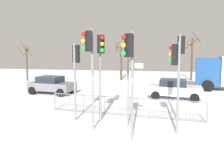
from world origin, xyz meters
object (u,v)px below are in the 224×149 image
object	(u,v)px
traffic_light_foreground_right	(76,64)
traffic_light_mid_right	(89,57)
car_white_trailing	(175,89)
bare_tree_right	(121,60)
bare_tree_left	(27,62)
direction_sign_post	(129,89)
bare_tree_centre	(192,57)
traffic_light_rear_right	(129,61)
car_grey_far	(51,85)
traffic_light_foreground_left	(181,58)
traffic_light_rear_left	(176,67)
traffic_light_mid_left	(101,57)

from	to	relation	value
traffic_light_foreground_right	traffic_light_mid_right	xyz separation A→B (m)	(1.12, -1.42, 0.41)
car_white_trailing	bare_tree_right	size ratio (longest dim) A/B	0.84
car_white_trailing	bare_tree_left	distance (m)	18.04
direction_sign_post	bare_tree_centre	bearing A→B (deg)	92.43
traffic_light_rear_right	traffic_light_mid_right	bearing A→B (deg)	26.03
car_white_trailing	car_grey_far	distance (m)	9.97
traffic_light_foreground_left	car_white_trailing	distance (m)	5.85
traffic_light_foreground_left	bare_tree_centre	size ratio (longest dim) A/B	0.77
traffic_light_rear_right	traffic_light_rear_left	world-z (taller)	traffic_light_rear_right
direction_sign_post	traffic_light_rear_right	bearing A→B (deg)	-63.93
traffic_light_mid_left	car_grey_far	bearing A→B (deg)	-75.97
traffic_light_rear_right	bare_tree_left	distance (m)	20.94
direction_sign_post	bare_tree_right	distance (m)	16.93
traffic_light_mid_left	traffic_light_foreground_left	xyz separation A→B (m)	(3.92, 1.06, -0.02)
traffic_light_foreground_left	bare_tree_left	bearing A→B (deg)	171.93
traffic_light_mid_left	traffic_light_mid_right	bearing A→B (deg)	52.23
bare_tree_centre	direction_sign_post	bearing A→B (deg)	-107.65
traffic_light_rear_left	direction_sign_post	size ratio (longest dim) A/B	1.21
bare_tree_left	bare_tree_right	size ratio (longest dim) A/B	0.99
bare_tree_right	traffic_light_foreground_right	bearing A→B (deg)	-90.16
bare_tree_right	direction_sign_post	bearing A→B (deg)	-80.60
direction_sign_post	car_white_trailing	distance (m)	7.50
bare_tree_left	bare_tree_centre	xyz separation A→B (m)	(19.47, 3.83, 0.57)
direction_sign_post	bare_tree_centre	size ratio (longest dim) A/B	0.57
traffic_light_rear_right	car_white_trailing	xyz separation A→B (m)	(2.56, 8.43, -2.42)
traffic_light_rear_right	traffic_light_mid_right	size ratio (longest dim) A/B	0.95
car_grey_far	bare_tree_centre	world-z (taller)	bare_tree_centre
car_white_trailing	bare_tree_right	bearing A→B (deg)	126.38
car_white_trailing	traffic_light_mid_left	bearing A→B (deg)	-116.27
car_grey_far	bare_tree_right	world-z (taller)	bare_tree_right
car_grey_far	bare_tree_centre	size ratio (longest dim) A/B	0.70
traffic_light_foreground_right	traffic_light_rear_left	distance (m)	4.94
car_white_trailing	bare_tree_centre	bearing A→B (deg)	81.93
direction_sign_post	bare_tree_right	size ratio (longest dim) A/B	0.69
car_grey_far	bare_tree_left	world-z (taller)	bare_tree_left
traffic_light_foreground_left	bare_tree_centre	xyz separation A→B (m)	(3.25, 16.28, -0.44)
car_white_trailing	bare_tree_centre	world-z (taller)	bare_tree_centre
traffic_light_mid_right	car_white_trailing	bearing A→B (deg)	-68.40
traffic_light_mid_right	direction_sign_post	size ratio (longest dim) A/B	1.39
traffic_light_rear_right	direction_sign_post	world-z (taller)	traffic_light_rear_right
traffic_light_foreground_right	traffic_light_rear_left	bearing A→B (deg)	0.22
car_grey_far	traffic_light_foreground_right	bearing A→B (deg)	-45.67
car_grey_far	traffic_light_rear_right	bearing A→B (deg)	-39.96
traffic_light_foreground_right	bare_tree_centre	size ratio (longest dim) A/B	0.69
traffic_light_rear_left	bare_tree_centre	world-z (taller)	bare_tree_centre
bare_tree_centre	bare_tree_left	bearing A→B (deg)	-168.88
traffic_light_foreground_right	direction_sign_post	distance (m)	3.10
traffic_light_rear_right	bare_tree_centre	bearing A→B (deg)	-55.48
traffic_light_rear_left	bare_tree_left	xyz separation A→B (m)	(-15.80, 14.35, -0.68)
traffic_light_rear_left	bare_tree_centre	distance (m)	18.54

